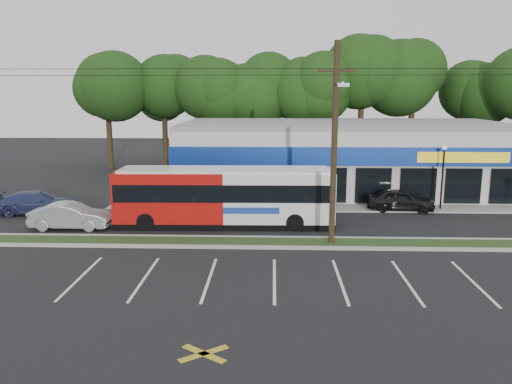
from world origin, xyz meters
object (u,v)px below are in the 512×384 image
object	(u,v)px
lamp_post	(443,170)
car_blue	(36,202)
utility_pole	(331,138)
metrobus	(225,195)
car_dark	(401,200)
pedestrian_b	(322,196)
pedestrian_a	(306,206)
car_silver	(71,216)

from	to	relation	value
lamp_post	car_blue	bearing A→B (deg)	-176.04
utility_pole	metrobus	distance (m)	7.56
utility_pole	lamp_post	size ratio (longest dim) A/B	11.76
car_dark	utility_pole	bearing A→B (deg)	151.73
lamp_post	pedestrian_b	size ratio (longest dim) A/B	2.26
lamp_post	pedestrian_a	distance (m)	9.60
utility_pole	car_silver	xyz separation A→B (m)	(-14.23, 2.57, -4.68)
metrobus	pedestrian_a	size ratio (longest dim) A/B	7.24
lamp_post	metrobus	bearing A→B (deg)	-162.63
metrobus	car_blue	bearing A→B (deg)	167.29
pedestrian_b	car_dark	bearing A→B (deg)	-164.36
lamp_post	car_blue	distance (m)	26.17
metrobus	pedestrian_b	xyz separation A→B (m)	(5.94, 4.00, -0.84)
pedestrian_a	pedestrian_b	xyz separation A→B (m)	(1.20, 2.50, 0.07)
car_blue	pedestrian_b	bearing A→B (deg)	-94.41
lamp_post	car_dark	distance (m)	3.32
pedestrian_b	car_blue	bearing A→B (deg)	20.34
pedestrian_a	metrobus	bearing A→B (deg)	-17.28
lamp_post	utility_pole	bearing A→B (deg)	-136.05
car_dark	car_silver	bearing A→B (deg)	111.91
car_silver	pedestrian_a	bearing A→B (deg)	-80.03
car_silver	pedestrian_a	distance (m)	13.63
car_silver	car_blue	size ratio (longest dim) A/B	0.91
car_blue	pedestrian_a	xyz separation A→B (m)	(17.03, -1.00, 0.16)
car_silver	car_blue	world-z (taller)	car_silver
pedestrian_b	metrobus	bearing A→B (deg)	49.59
utility_pole	metrobus	bearing A→B (deg)	147.34
metrobus	car_blue	xyz separation A→B (m)	(-12.29, 2.50, -1.07)
utility_pole	car_blue	world-z (taller)	utility_pole
car_dark	pedestrian_b	xyz separation A→B (m)	(-5.13, 0.00, 0.21)
metrobus	car_dark	distance (m)	11.82
utility_pole	car_dark	bearing A→B (deg)	54.04
car_dark	car_silver	distance (m)	20.35
lamp_post	metrobus	size ratio (longest dim) A/B	0.34
car_silver	pedestrian_b	world-z (taller)	pedestrian_b
car_blue	pedestrian_a	distance (m)	17.06
car_blue	car_dark	bearing A→B (deg)	-95.44
utility_pole	car_dark	distance (m)	10.46
utility_pole	lamp_post	xyz separation A→B (m)	(8.17, 7.87, -2.74)
utility_pole	lamp_post	world-z (taller)	utility_pole
metrobus	utility_pole	bearing A→B (deg)	-33.87
car_dark	pedestrian_a	bearing A→B (deg)	119.25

